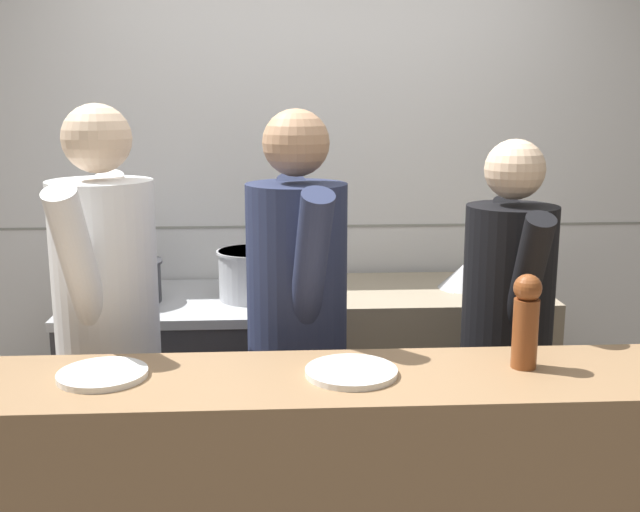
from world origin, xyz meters
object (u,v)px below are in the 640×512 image
at_px(plated_dish_appetiser, 351,372).
at_px(chef_sous, 297,328).
at_px(pepper_mill, 526,319).
at_px(chef_line, 506,335).
at_px(oven_range, 195,390).
at_px(stock_pot, 124,280).
at_px(sauce_pot, 252,273).
at_px(chef_head_cook, 108,329).
at_px(mixing_bowl_steel, 463,276).
at_px(plated_dish_main, 103,374).

relative_size(plated_dish_appetiser, chef_sous, 0.15).
bearing_deg(pepper_mill, plated_dish_appetiser, -176.32).
xyz_separation_m(plated_dish_appetiser, chef_sous, (-0.14, 0.55, -0.04)).
height_order(chef_sous, chef_line, chef_sous).
bearing_deg(chef_line, plated_dish_appetiser, -135.56).
xyz_separation_m(oven_range, stock_pot, (-0.29, -0.05, 0.54)).
distance_m(pepper_mill, chef_line, 0.63).
distance_m(sauce_pot, chef_head_cook, 0.86).
distance_m(mixing_bowl_steel, plated_dish_main, 1.85).
bearing_deg(pepper_mill, sauce_pot, 124.18).
xyz_separation_m(plated_dish_appetiser, chef_line, (0.64, 0.61, -0.10)).
relative_size(sauce_pot, chef_head_cook, 0.18).
distance_m(stock_pot, sauce_pot, 0.56).
distance_m(stock_pot, pepper_mill, 1.85).
bearing_deg(oven_range, chef_line, -28.75).
xyz_separation_m(sauce_pot, plated_dish_appetiser, (0.32, -1.26, 0.00)).
bearing_deg(sauce_pot, mixing_bowl_steel, 1.62).
height_order(sauce_pot, plated_dish_appetiser, sauce_pot).
distance_m(plated_dish_main, chef_head_cook, 0.53).
height_order(sauce_pot, chef_line, chef_line).
xyz_separation_m(pepper_mill, chef_sous, (-0.65, 0.51, -0.18)).
xyz_separation_m(oven_range, sauce_pot, (0.27, -0.02, 0.56)).
bearing_deg(mixing_bowl_steel, plated_dish_main, -136.80).
relative_size(stock_pot, chef_head_cook, 0.19).
relative_size(sauce_pot, pepper_mill, 1.12).
bearing_deg(chef_line, oven_range, 152.26).
xyz_separation_m(plated_dish_appetiser, chef_head_cook, (-0.80, 0.54, -0.03)).
height_order(mixing_bowl_steel, plated_dish_main, mixing_bowl_steel).
distance_m(mixing_bowl_steel, chef_head_cook, 1.63).
relative_size(chef_sous, chef_line, 1.07).
bearing_deg(stock_pot, chef_head_cook, -83.38).
distance_m(sauce_pot, plated_dish_appetiser, 1.30).
height_order(stock_pot, sauce_pot, sauce_pot).
height_order(stock_pot, chef_sous, chef_sous).
bearing_deg(chef_sous, plated_dish_appetiser, -85.80).
bearing_deg(oven_range, plated_dish_appetiser, -65.10).
bearing_deg(pepper_mill, mixing_bowl_steel, 83.95).
xyz_separation_m(stock_pot, chef_head_cook, (0.08, -0.70, -0.01)).
bearing_deg(sauce_pot, pepper_mill, -55.82).
bearing_deg(plated_dish_appetiser, sauce_pot, 104.35).
distance_m(oven_range, sauce_pot, 0.62).
bearing_deg(stock_pot, mixing_bowl_steel, 1.83).
distance_m(chef_head_cook, chef_sous, 0.66).
relative_size(stock_pot, plated_dish_appetiser, 1.28).
distance_m(oven_range, chef_sous, 1.01).
xyz_separation_m(mixing_bowl_steel, chef_head_cook, (-1.45, -0.75, 0.00)).
relative_size(stock_pot, pepper_mill, 1.20).
xyz_separation_m(stock_pot, pepper_mill, (1.39, -1.20, 0.16)).
height_order(oven_range, sauce_pot, sauce_pot).
xyz_separation_m(oven_range, chef_sous, (0.46, -0.74, 0.52)).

